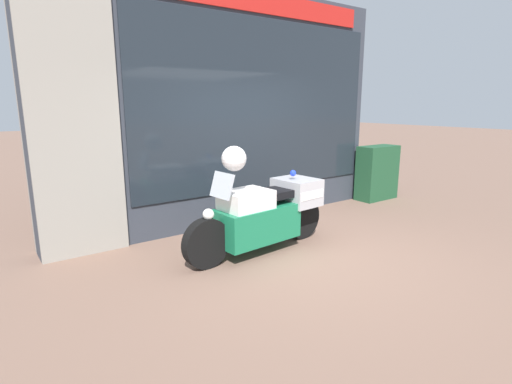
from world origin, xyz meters
The scene contains 6 objects.
ground_plane centered at (0.00, 0.00, 0.00)m, with size 60.00×60.00×0.00m, color #7A5B4C.
shop_building centered at (-0.46, 2.00, 1.88)m, with size 5.98×0.55×3.74m.
window_display centered at (0.47, 2.03, 0.47)m, with size 4.44×0.30×1.96m.
paramedic_motorcycle centered at (-0.41, 0.54, 0.52)m, with size 2.32×0.69×1.15m.
utility_cabinet centered at (3.28, 1.52, 0.56)m, with size 0.91×0.42×1.11m, color #1E4C2D.
white_helmet centered at (-0.93, 0.50, 1.31)m, with size 0.31×0.31×0.31m, color white.
Camera 1 is at (-3.60, -3.59, 1.98)m, focal length 28.00 mm.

